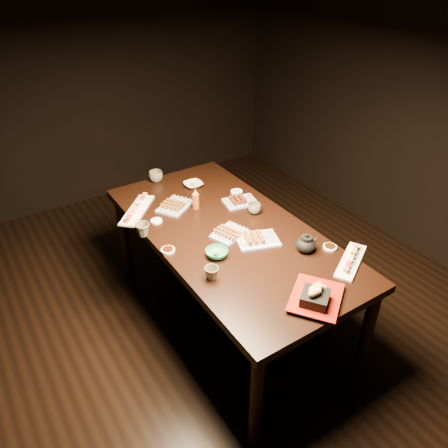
% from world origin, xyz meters
% --- Properties ---
extents(ground, '(5.00, 5.00, 0.00)m').
position_xyz_m(ground, '(0.00, 0.00, 0.00)').
color(ground, black).
rests_on(ground, ground).
extents(dining_table, '(1.31, 1.97, 0.75)m').
position_xyz_m(dining_table, '(0.18, 0.29, 0.38)').
color(dining_table, black).
rests_on(dining_table, ground).
extents(sushi_platter_near, '(0.35, 0.26, 0.04)m').
position_xyz_m(sushi_platter_near, '(0.57, -0.34, 0.77)').
color(sushi_platter_near, white).
rests_on(sushi_platter_near, dining_table).
extents(sushi_platter_far, '(0.35, 0.36, 0.05)m').
position_xyz_m(sushi_platter_far, '(-0.20, 0.81, 0.77)').
color(sushi_platter_far, white).
rests_on(sushi_platter_far, dining_table).
extents(yakitori_plate_center, '(0.24, 0.21, 0.05)m').
position_xyz_m(yakitori_plate_center, '(0.15, 0.25, 0.78)').
color(yakitori_plate_center, '#828EB6').
rests_on(yakitori_plate_center, dining_table).
extents(yakitori_plate_right, '(0.29, 0.25, 0.06)m').
position_xyz_m(yakitori_plate_right, '(0.26, 0.10, 0.78)').
color(yakitori_plate_right, '#828EB6').
rests_on(yakitori_plate_right, dining_table).
extents(yakitori_plate_left, '(0.29, 0.27, 0.06)m').
position_xyz_m(yakitori_plate_left, '(0.03, 0.72, 0.78)').
color(yakitori_plate_left, '#828EB6').
rests_on(yakitori_plate_left, dining_table).
extents(tsukune_plate, '(0.24, 0.20, 0.06)m').
position_xyz_m(tsukune_plate, '(0.43, 0.53, 0.78)').
color(tsukune_plate, '#828EB6').
rests_on(tsukune_plate, dining_table).
extents(edamame_bowl_green, '(0.15, 0.15, 0.04)m').
position_xyz_m(edamame_bowl_green, '(-0.02, 0.11, 0.77)').
color(edamame_bowl_green, '#287C5C').
rests_on(edamame_bowl_green, dining_table).
extents(edamame_bowl_cream, '(0.14, 0.14, 0.03)m').
position_xyz_m(edamame_bowl_cream, '(0.28, 0.90, 0.77)').
color(edamame_bowl_cream, beige).
rests_on(edamame_bowl_cream, dining_table).
extents(tempura_tray, '(0.38, 0.37, 0.11)m').
position_xyz_m(tempura_tray, '(0.19, -0.47, 0.80)').
color(tempura_tray, black).
rests_on(tempura_tray, dining_table).
extents(teacup_near_left, '(0.11, 0.11, 0.07)m').
position_xyz_m(teacup_near_left, '(-0.15, -0.04, 0.79)').
color(teacup_near_left, brown).
rests_on(teacup_near_left, dining_table).
extents(teacup_mid_right, '(0.09, 0.09, 0.07)m').
position_xyz_m(teacup_mid_right, '(0.43, 0.37, 0.78)').
color(teacup_mid_right, brown).
rests_on(teacup_mid_right, dining_table).
extents(teacup_far_left, '(0.12, 0.12, 0.08)m').
position_xyz_m(teacup_far_left, '(-0.29, 0.53, 0.79)').
color(teacup_far_left, brown).
rests_on(teacup_far_left, dining_table).
extents(teacup_far_right, '(0.14, 0.14, 0.08)m').
position_xyz_m(teacup_far_right, '(0.09, 1.13, 0.79)').
color(teacup_far_right, brown).
rests_on(teacup_far_right, dining_table).
extents(teapot, '(0.15, 0.15, 0.11)m').
position_xyz_m(teapot, '(0.43, -0.13, 0.81)').
color(teapot, black).
rests_on(teapot, dining_table).
extents(condiment_bottle, '(0.05, 0.05, 0.14)m').
position_xyz_m(condiment_bottle, '(0.14, 0.63, 0.82)').
color(condiment_bottle, maroon).
rests_on(condiment_bottle, dining_table).
extents(sauce_dish_west, '(0.11, 0.11, 0.01)m').
position_xyz_m(sauce_dish_west, '(-0.23, 0.30, 0.76)').
color(sauce_dish_west, white).
rests_on(sauce_dish_west, dining_table).
extents(sauce_dish_east, '(0.11, 0.11, 0.01)m').
position_xyz_m(sauce_dish_east, '(0.49, 0.66, 0.76)').
color(sauce_dish_east, white).
rests_on(sauce_dish_east, dining_table).
extents(sauce_dish_se, '(0.10, 0.10, 0.01)m').
position_xyz_m(sauce_dish_se, '(0.57, -0.19, 0.76)').
color(sauce_dish_se, white).
rests_on(sauce_dish_se, dining_table).
extents(sauce_dish_nw, '(0.08, 0.08, 0.01)m').
position_xyz_m(sauce_dish_nw, '(-0.15, 0.62, 0.76)').
color(sauce_dish_nw, white).
rests_on(sauce_dish_nw, dining_table).
extents(chopsticks_near, '(0.19, 0.11, 0.01)m').
position_xyz_m(chopsticks_near, '(0.27, -0.49, 0.75)').
color(chopsticks_near, black).
rests_on(chopsticks_near, dining_table).
extents(chopsticks_se, '(0.20, 0.12, 0.01)m').
position_xyz_m(chopsticks_se, '(0.66, -0.29, 0.75)').
color(chopsticks_se, black).
rests_on(chopsticks_se, dining_table).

